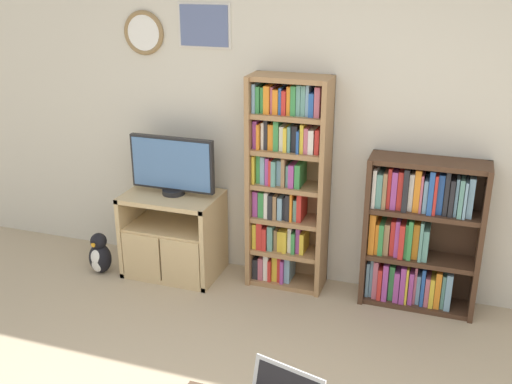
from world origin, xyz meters
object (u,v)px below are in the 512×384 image
tv_stand (173,234)px  bookshelf_tall (286,182)px  television (172,166)px  bookshelf_short (416,234)px  penguin_figurine (99,255)px

tv_stand → bookshelf_tall: (0.90, 0.15, 0.50)m
bookshelf_tall → television: bearing=-172.7°
television → bookshelf_tall: size_ratio=0.42×
television → bookshelf_short: (1.88, 0.12, -0.36)m
tv_stand → penguin_figurine: (-0.57, -0.20, -0.18)m
tv_stand → bookshelf_tall: bearing=9.2°
tv_stand → television: bearing=69.2°
tv_stand → penguin_figurine: bearing=-160.7°
bookshelf_tall → bookshelf_short: size_ratio=1.46×
television → penguin_figurine: bearing=-158.3°
television → bookshelf_short: 1.91m
television → bookshelf_tall: (0.89, 0.11, -0.07)m
tv_stand → penguin_figurine: tv_stand is taller
tv_stand → bookshelf_short: bookshelf_short is taller
television → bookshelf_tall: bearing=7.3°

